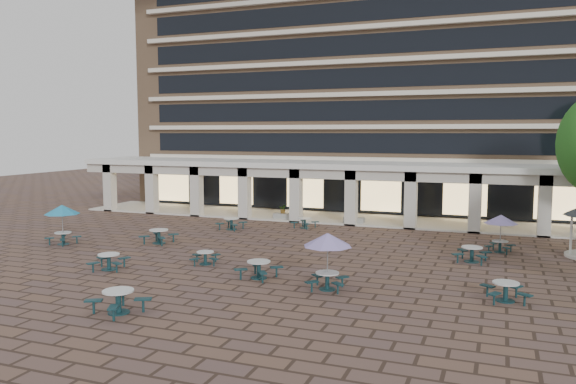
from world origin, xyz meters
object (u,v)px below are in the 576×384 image
Objects in this scene: picnic_table_2 at (118,299)px; planter_right at (354,218)px; picnic_table_1 at (259,268)px; picnic_table_0 at (109,260)px; planter_left at (283,214)px.

picnic_table_2 is 23.09m from planter_right.
picnic_table_1 is at bearing 84.34° from picnic_table_2.
picnic_table_0 is 17.74m from planter_left.
planter_right is at bearing 98.37° from picnic_table_1.
picnic_table_0 is at bearing 149.49° from picnic_table_2.
picnic_table_1 is at bearing -10.93° from picnic_table_0.
picnic_table_1 is 16.50m from planter_right.
planter_left is at bearing 117.02° from picnic_table_1.
picnic_table_1 is 1.34× the size of planter_right.
picnic_table_2 is (-2.82, -6.39, 0.03)m from picnic_table_1.
picnic_table_2 reaches higher than picnic_table_1.
picnic_table_1 reaches higher than picnic_table_0.
picnic_table_0 is 1.39× the size of planter_left.
planter_left is (-2.44, 22.88, -0.06)m from picnic_table_2.
picnic_table_0 is at bearing -162.24° from picnic_table_1.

